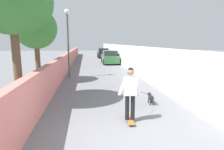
{
  "coord_description": "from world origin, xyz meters",
  "views": [
    {
      "loc": [
        -4.47,
        1.12,
        2.51
      ],
      "look_at": [
        4.03,
        -0.07,
        1.0
      ],
      "focal_mm": 30.1,
      "sensor_mm": 36.0,
      "label": 1
    }
  ],
  "objects_px": {
    "tree_left_near": "(36,29)",
    "skateboard": "(130,120)",
    "car_near": "(110,57)",
    "car_far": "(103,53)",
    "lamp_post": "(68,32)",
    "dog": "(151,97)",
    "tree_left_mid": "(12,2)",
    "person_skateboarder": "(130,90)"
  },
  "relations": [
    {
      "from": "tree_left_mid",
      "to": "car_near",
      "type": "xyz_separation_m",
      "value": [
        14.71,
        -5.39,
        -3.2
      ]
    },
    {
      "from": "lamp_post",
      "to": "car_near",
      "type": "distance_m",
      "value": 10.07
    },
    {
      "from": "lamp_post",
      "to": "skateboard",
      "type": "relative_size",
      "value": 5.77
    },
    {
      "from": "lamp_post",
      "to": "car_far",
      "type": "height_order",
      "value": "lamp_post"
    },
    {
      "from": "tree_left_near",
      "to": "car_near",
      "type": "height_order",
      "value": "tree_left_near"
    },
    {
      "from": "lamp_post",
      "to": "person_skateboarder",
      "type": "height_order",
      "value": "lamp_post"
    },
    {
      "from": "tree_left_mid",
      "to": "skateboard",
      "type": "xyz_separation_m",
      "value": [
        -1.97,
        -3.92,
        -3.85
      ]
    },
    {
      "from": "skateboard",
      "to": "car_near",
      "type": "height_order",
      "value": "car_near"
    },
    {
      "from": "tree_left_near",
      "to": "car_near",
      "type": "xyz_separation_m",
      "value": [
        10.21,
        -5.73,
        -2.59
      ]
    },
    {
      "from": "lamp_post",
      "to": "dog",
      "type": "distance_m",
      "value": 7.77
    },
    {
      "from": "dog",
      "to": "car_near",
      "type": "distance_m",
      "value": 15.08
    },
    {
      "from": "skateboard",
      "to": "car_far",
      "type": "height_order",
      "value": "car_far"
    },
    {
      "from": "lamp_post",
      "to": "dog",
      "type": "height_order",
      "value": "lamp_post"
    },
    {
      "from": "car_far",
      "to": "tree_left_near",
      "type": "bearing_deg",
      "value": 163.03
    },
    {
      "from": "tree_left_near",
      "to": "skateboard",
      "type": "distance_m",
      "value": 8.39
    },
    {
      "from": "dog",
      "to": "car_far",
      "type": "bearing_deg",
      "value": -0.54
    },
    {
      "from": "tree_left_near",
      "to": "lamp_post",
      "type": "relative_size",
      "value": 0.97
    },
    {
      "from": "car_near",
      "to": "car_far",
      "type": "distance_m",
      "value": 8.57
    },
    {
      "from": "skateboard",
      "to": "car_near",
      "type": "distance_m",
      "value": 16.76
    },
    {
      "from": "lamp_post",
      "to": "person_skateboarder",
      "type": "relative_size",
      "value": 2.81
    },
    {
      "from": "tree_left_near",
      "to": "dog",
      "type": "relative_size",
      "value": 2.37
    },
    {
      "from": "skateboard",
      "to": "person_skateboarder",
      "type": "distance_m",
      "value": 0.99
    },
    {
      "from": "tree_left_mid",
      "to": "lamp_post",
      "type": "height_order",
      "value": "tree_left_mid"
    },
    {
      "from": "person_skateboarder",
      "to": "car_far",
      "type": "relative_size",
      "value": 0.38
    },
    {
      "from": "person_skateboarder",
      "to": "skateboard",
      "type": "bearing_deg",
      "value": -7.13
    },
    {
      "from": "tree_left_mid",
      "to": "car_near",
      "type": "bearing_deg",
      "value": -20.13
    },
    {
      "from": "tree_left_mid",
      "to": "skateboard",
      "type": "bearing_deg",
      "value": -116.65
    },
    {
      "from": "lamp_post",
      "to": "skateboard",
      "type": "distance_m",
      "value": 8.73
    },
    {
      "from": "skateboard",
      "to": "car_far",
      "type": "relative_size",
      "value": 0.19
    },
    {
      "from": "tree_left_mid",
      "to": "car_far",
      "type": "bearing_deg",
      "value": -13.04
    },
    {
      "from": "skateboard",
      "to": "person_skateboarder",
      "type": "xyz_separation_m",
      "value": [
        -0.0,
        0.0,
        0.99
      ]
    },
    {
      "from": "car_near",
      "to": "tree_left_mid",
      "type": "bearing_deg",
      "value": 159.87
    },
    {
      "from": "skateboard",
      "to": "person_skateboarder",
      "type": "height_order",
      "value": "person_skateboarder"
    },
    {
      "from": "skateboard",
      "to": "car_near",
      "type": "relative_size",
      "value": 0.19
    },
    {
      "from": "car_far",
      "to": "skateboard",
      "type": "bearing_deg",
      "value": 176.66
    },
    {
      "from": "tree_left_near",
      "to": "person_skateboarder",
      "type": "distance_m",
      "value": 8.06
    },
    {
      "from": "tree_left_mid",
      "to": "car_far",
      "type": "xyz_separation_m",
      "value": [
        23.28,
        -5.39,
        -3.2
      ]
    },
    {
      "from": "tree_left_mid",
      "to": "dog",
      "type": "xyz_separation_m",
      "value": [
        -0.36,
        -5.17,
        -3.64
      ]
    },
    {
      "from": "tree_left_mid",
      "to": "car_far",
      "type": "relative_size",
      "value": 1.19
    },
    {
      "from": "tree_left_mid",
      "to": "car_near",
      "type": "distance_m",
      "value": 15.99
    },
    {
      "from": "lamp_post",
      "to": "car_far",
      "type": "bearing_deg",
      "value": -12.84
    },
    {
      "from": "lamp_post",
      "to": "dog",
      "type": "relative_size",
      "value": 2.43
    }
  ]
}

